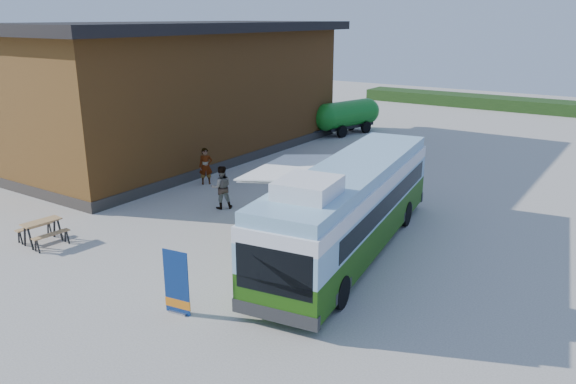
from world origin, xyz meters
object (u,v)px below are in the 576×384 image
Objects in this scene: banner at (177,288)px; picnic_table at (42,227)px; bus at (350,206)px; slurry_tanker at (347,115)px; person_b at (221,187)px; person_a at (206,166)px.

banner is 7.62m from picnic_table.
bus is 1.98× the size of slurry_tanker.
bus is 7.32× the size of picnic_table.
slurry_tanker is (-7.94, 24.55, 0.54)m from banner.
bus reaches higher than person_b.
person_b is at bearing -83.69° from person_a.
bus is 6.82m from person_b.
person_a is at bearing 96.94° from picnic_table.
banner is 1.15× the size of picnic_table.
banner is 25.81m from slurry_tanker.
banner is (-1.90, -6.33, -0.94)m from bus.
picnic_table is at bearing -158.51° from bus.
slurry_tanker is at bearing -127.67° from person_b.
slurry_tanker is at bearing 99.67° from banner.
person_b is at bearing 161.99° from bus.
person_a is at bearing -86.47° from person_b.
bus is at bearing 65.05° from banner.
bus is at bearing 122.06° from person_b.
bus is 6.63× the size of person_a.
slurry_tanker reaches higher than picnic_table.
picnic_table is at bearing 18.75° from person_b.
banner is 0.31× the size of slurry_tanker.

